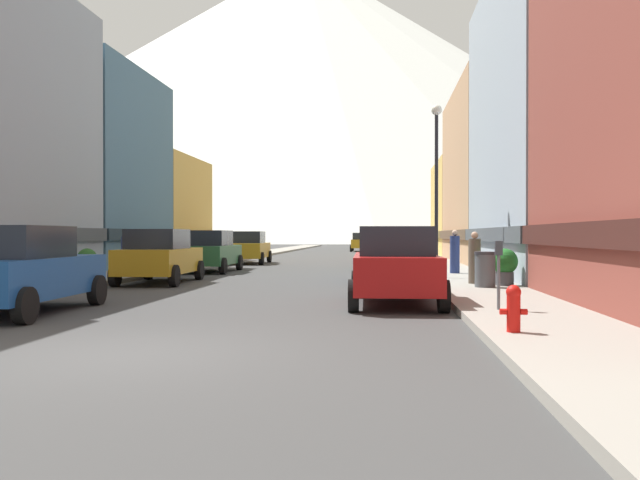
# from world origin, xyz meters

# --- Properties ---
(ground_plane) EXTENTS (400.00, 400.00, 0.00)m
(ground_plane) POSITION_xyz_m (0.00, 0.00, 0.00)
(ground_plane) COLOR #3D3D3D
(sidewalk_left) EXTENTS (2.50, 100.00, 0.15)m
(sidewalk_left) POSITION_xyz_m (-6.25, 35.00, 0.07)
(sidewalk_left) COLOR gray
(sidewalk_left) RESTS_ON ground
(sidewalk_right) EXTENTS (2.50, 100.00, 0.15)m
(sidewalk_right) POSITION_xyz_m (6.25, 35.00, 0.07)
(sidewalk_right) COLOR gray
(sidewalk_right) RESTS_ON ground
(storefront_left_2) EXTENTS (7.35, 8.62, 9.26)m
(storefront_left_2) POSITION_xyz_m (-11.02, 21.24, 4.47)
(storefront_left_2) COLOR slate
(storefront_left_2) RESTS_ON ground
(storefront_left_3) EXTENTS (8.66, 8.06, 6.17)m
(storefront_left_3) POSITION_xyz_m (-11.68, 29.64, 2.97)
(storefront_left_3) COLOR #D8B259
(storefront_left_3) RESTS_ON ground
(storefront_right_1) EXTENTS (10.13, 12.05, 11.34)m
(storefront_right_1) POSITION_xyz_m (12.42, 16.33, 5.49)
(storefront_right_1) COLOR #99A5B2
(storefront_right_1) RESTS_ON ground
(storefront_right_2) EXTENTS (7.95, 13.00, 9.65)m
(storefront_right_2) POSITION_xyz_m (11.33, 28.97, 4.66)
(storefront_right_2) COLOR tan
(storefront_right_2) RESTS_ON ground
(storefront_right_3) EXTENTS (6.78, 10.09, 6.92)m
(storefront_right_3) POSITION_xyz_m (10.74, 40.70, 3.33)
(storefront_right_3) COLOR #D8B259
(storefront_right_3) RESTS_ON ground
(car_left_0) EXTENTS (2.23, 4.47, 1.78)m
(car_left_0) POSITION_xyz_m (-3.80, 4.17, 0.90)
(car_left_0) COLOR #19478C
(car_left_0) RESTS_ON ground
(car_left_1) EXTENTS (2.23, 4.48, 1.78)m
(car_left_1) POSITION_xyz_m (-3.80, 12.63, 0.90)
(car_left_1) COLOR #B28419
(car_left_1) RESTS_ON ground
(car_left_2) EXTENTS (2.12, 4.43, 1.78)m
(car_left_2) POSITION_xyz_m (-3.80, 19.08, 0.90)
(car_left_2) COLOR #265933
(car_left_2) RESTS_ON ground
(car_left_3) EXTENTS (2.24, 4.48, 1.78)m
(car_left_3) POSITION_xyz_m (-3.80, 27.32, 0.90)
(car_left_3) COLOR #B28419
(car_left_3) RESTS_ON ground
(car_right_0) EXTENTS (2.15, 4.44, 1.78)m
(car_right_0) POSITION_xyz_m (3.80, 6.68, 0.90)
(car_right_0) COLOR #9E1111
(car_right_0) RESTS_ON ground
(car_right_1) EXTENTS (2.10, 4.42, 1.78)m
(car_right_1) POSITION_xyz_m (3.80, 14.15, 0.90)
(car_right_1) COLOR #19478C
(car_right_1) RESTS_ON ground
(car_right_2) EXTENTS (2.09, 4.41, 1.78)m
(car_right_2) POSITION_xyz_m (3.80, 22.08, 0.90)
(car_right_2) COLOR #265933
(car_right_2) RESTS_ON ground
(car_right_3) EXTENTS (2.20, 4.46, 1.78)m
(car_right_3) POSITION_xyz_m (3.80, 31.22, 0.90)
(car_right_3) COLOR #9E1111
(car_right_3) RESTS_ON ground
(car_driving_0) EXTENTS (2.06, 4.40, 1.78)m
(car_driving_0) POSITION_xyz_m (1.60, 54.67, 0.90)
(car_driving_0) COLOR #B28419
(car_driving_0) RESTS_ON ground
(fire_hydrant_near) EXTENTS (0.40, 0.22, 0.70)m
(fire_hydrant_near) POSITION_xyz_m (5.45, 1.52, 0.53)
(fire_hydrant_near) COLOR red
(fire_hydrant_near) RESTS_ON sidewalk_right
(parking_meter_near) EXTENTS (0.14, 0.10, 1.33)m
(parking_meter_near) POSITION_xyz_m (5.75, 4.50, 1.01)
(parking_meter_near) COLOR #595960
(parking_meter_near) RESTS_ON sidewalk_right
(trash_bin_right) EXTENTS (0.59, 0.59, 0.98)m
(trash_bin_right) POSITION_xyz_m (6.35, 10.07, 0.64)
(trash_bin_right) COLOR #4C5156
(trash_bin_right) RESTS_ON sidewalk_right
(potted_plant_0) EXTENTS (0.75, 0.75, 1.06)m
(potted_plant_0) POSITION_xyz_m (7.00, 10.72, 0.74)
(potted_plant_0) COLOR #4C4C51
(potted_plant_0) RESTS_ON sidewalk_right
(potted_plant_1) EXTENTS (0.70, 0.70, 0.96)m
(potted_plant_1) POSITION_xyz_m (-7.00, 14.18, 0.70)
(potted_plant_1) COLOR #4C4C51
(potted_plant_1) RESTS_ON sidewalk_left
(pedestrian_0) EXTENTS (0.36, 0.36, 1.59)m
(pedestrian_0) POSITION_xyz_m (-6.25, 15.90, 0.88)
(pedestrian_0) COLOR navy
(pedestrian_0) RESTS_ON sidewalk_left
(pedestrian_1) EXTENTS (0.36, 0.36, 1.63)m
(pedestrian_1) POSITION_xyz_m (6.25, 16.68, 0.90)
(pedestrian_1) COLOR navy
(pedestrian_1) RESTS_ON sidewalk_right
(pedestrian_2) EXTENTS (0.36, 0.36, 1.54)m
(pedestrian_2) POSITION_xyz_m (6.25, 11.40, 0.85)
(pedestrian_2) COLOR brown
(pedestrian_2) RESTS_ON sidewalk_right
(streetlamp_right) EXTENTS (0.36, 0.36, 5.86)m
(streetlamp_right) POSITION_xyz_m (5.35, 14.12, 3.99)
(streetlamp_right) COLOR black
(streetlamp_right) RESTS_ON sidewalk_right
(mountain_backdrop) EXTENTS (325.23, 325.23, 115.28)m
(mountain_backdrop) POSITION_xyz_m (-28.66, 260.00, 57.64)
(mountain_backdrop) COLOR silver
(mountain_backdrop) RESTS_ON ground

